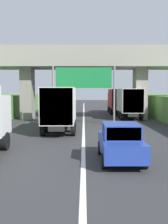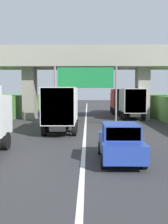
{
  "view_description": "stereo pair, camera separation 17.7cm",
  "coord_description": "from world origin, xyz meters",
  "px_view_note": "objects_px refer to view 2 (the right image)",
  "views": [
    {
      "loc": [
        0.03,
        3.91,
        3.16
      ],
      "look_at": [
        0.0,
        18.86,
        2.0
      ],
      "focal_mm": 42.97,
      "sensor_mm": 36.0,
      "label": 1
    },
    {
      "loc": [
        0.21,
        3.92,
        3.16
      ],
      "look_at": [
        0.0,
        18.86,
        2.0
      ],
      "focal_mm": 42.97,
      "sensor_mm": 36.0,
      "label": 2
    }
  ],
  "objects_px": {
    "overhead_highway_sign": "(86,82)",
    "car_blue": "(120,142)",
    "truck_red": "(120,100)",
    "truck_black": "(130,102)",
    "truck_orange": "(62,107)"
  },
  "relations": [
    {
      "from": "truck_red",
      "to": "overhead_highway_sign",
      "type": "bearing_deg",
      "value": -110.18
    },
    {
      "from": "car_blue",
      "to": "truck_orange",
      "type": "bearing_deg",
      "value": 111.0
    },
    {
      "from": "overhead_highway_sign",
      "to": "car_blue",
      "type": "bearing_deg",
      "value": -82.67
    },
    {
      "from": "truck_black",
      "to": "overhead_highway_sign",
      "type": "bearing_deg",
      "value": -129.39
    },
    {
      "from": "truck_red",
      "to": "car_blue",
      "type": "bearing_deg",
      "value": -96.8
    },
    {
      "from": "overhead_highway_sign",
      "to": "car_blue",
      "type": "xyz_separation_m",
      "value": [
        1.68,
        -13.05,
        -3.18
      ]
    },
    {
      "from": "overhead_highway_sign",
      "to": "truck_red",
      "type": "xyz_separation_m",
      "value": [
        4.79,
        13.02,
        -2.11
      ]
    },
    {
      "from": "truck_orange",
      "to": "car_blue",
      "type": "bearing_deg",
      "value": -69.0
    },
    {
      "from": "overhead_highway_sign",
      "to": "truck_black",
      "type": "xyz_separation_m",
      "value": [
        5.2,
        6.33,
        -2.11
      ]
    },
    {
      "from": "overhead_highway_sign",
      "to": "truck_red",
      "type": "relative_size",
      "value": 0.81
    },
    {
      "from": "truck_orange",
      "to": "truck_red",
      "type": "bearing_deg",
      "value": 68.76
    },
    {
      "from": "truck_black",
      "to": "truck_orange",
      "type": "bearing_deg",
      "value": -124.29
    },
    {
      "from": "truck_red",
      "to": "truck_black",
      "type": "height_order",
      "value": "same"
    },
    {
      "from": "overhead_highway_sign",
      "to": "truck_orange",
      "type": "bearing_deg",
      "value": -114.64
    },
    {
      "from": "overhead_highway_sign",
      "to": "truck_orange",
      "type": "distance_m",
      "value": 4.83
    }
  ]
}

